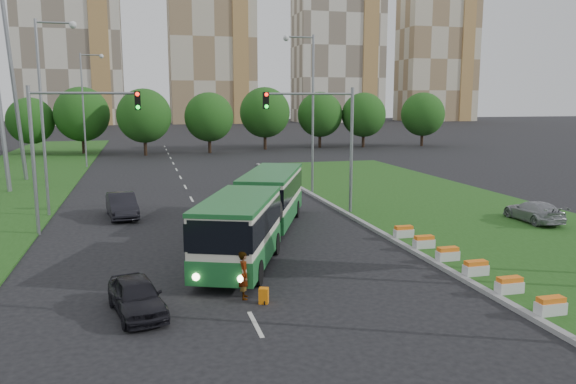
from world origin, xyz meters
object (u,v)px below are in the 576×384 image
object	(u,v)px
traffic_mast_median	(327,131)
articulated_bus	(253,210)
car_left_far	(122,205)
car_left_near	(137,296)
car_median	(534,211)
pedestrian	(244,275)
traffic_mast_left	(64,136)
shopping_trolley	(264,296)

from	to	relation	value
traffic_mast_median	articulated_bus	size ratio (longest dim) A/B	0.48
car_left_far	articulated_bus	bearing A→B (deg)	-57.79
car_left_near	car_median	world-z (taller)	car_median
car_median	pedestrian	size ratio (longest dim) A/B	2.34
articulated_bus	car_left_far	world-z (taller)	articulated_bus
traffic_mast_left	car_left_near	size ratio (longest dim) A/B	2.12
traffic_mast_median	shopping_trolley	xyz separation A→B (m)	(-7.11, -14.20, -5.07)
car_left_near	shopping_trolley	size ratio (longest dim) A/B	6.58
pedestrian	car_left_near	bearing A→B (deg)	107.75
car_left_far	car_median	xyz separation A→B (m)	(23.54, -8.06, 0.01)
car_left_near	shopping_trolley	distance (m)	4.44
car_left_far	shopping_trolley	bearing A→B (deg)	-80.09
articulated_bus	car_left_near	size ratio (longest dim) A/B	4.42
articulated_bus	car_left_near	xyz separation A→B (m)	(-5.78, -8.69, -1.04)
car_left_far	pedestrian	xyz separation A→B (m)	(4.82, -16.13, 0.15)
car_median	traffic_mast_left	bearing A→B (deg)	-7.82
car_median	shopping_trolley	bearing A→B (deg)	27.58
car_left_far	car_median	bearing A→B (deg)	-26.81
car_median	traffic_mast_median	bearing A→B (deg)	-24.49
car_median	shopping_trolley	size ratio (longest dim) A/B	7.39
traffic_mast_left	car_median	distance (m)	26.95
car_left_far	car_left_near	bearing A→B (deg)	-94.54
traffic_mast_median	car_left_near	size ratio (longest dim) A/B	2.12
articulated_bus	shopping_trolley	bearing A→B (deg)	-76.71
car_median	shopping_trolley	xyz separation A→B (m)	(-18.13, -8.74, -0.48)
traffic_mast_left	pedestrian	distance (m)	15.24
traffic_mast_median	shopping_trolley	size ratio (longest dim) A/B	13.95
car_left_near	car_median	size ratio (longest dim) A/B	0.89
car_left_far	pedestrian	bearing A→B (deg)	-81.25
traffic_mast_median	traffic_mast_left	bearing A→B (deg)	-176.23
car_left_near	car_left_far	world-z (taller)	car_left_far
car_left_near	car_median	distance (m)	24.15
articulated_bus	pedestrian	xyz separation A→B (m)	(-1.93, -8.11, -0.77)
car_left_far	traffic_mast_left	bearing A→B (deg)	-134.13
car_left_far	pedestrian	world-z (taller)	pedestrian
traffic_mast_left	articulated_bus	bearing A→B (deg)	-25.14
traffic_mast_median	car_median	distance (m)	13.12
car_left_near	traffic_mast_median	bearing A→B (deg)	38.06
articulated_bus	car_left_far	distance (m)	10.53
articulated_bus	car_median	size ratio (longest dim) A/B	3.93
traffic_mast_left	car_left_far	bearing A→B (deg)	53.77
articulated_bus	pedestrian	distance (m)	8.37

